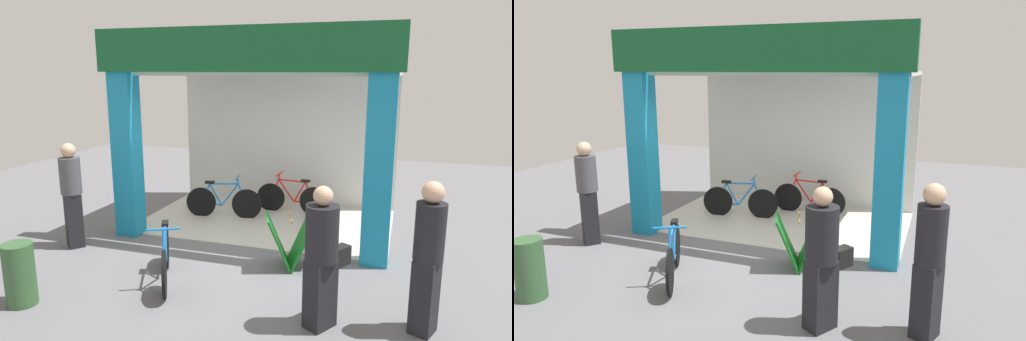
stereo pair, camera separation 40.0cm
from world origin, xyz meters
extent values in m
plane|color=slate|center=(0.00, 0.00, 0.00)|extent=(17.26, 17.26, 0.00)
cube|color=beige|center=(0.00, 1.42, 0.01)|extent=(4.63, 2.85, 0.02)
cube|color=silver|center=(0.00, 2.85, 1.42)|extent=(4.63, 0.12, 2.84)
cube|color=#198CBF|center=(-2.11, 0.00, 1.42)|extent=(0.40, 0.36, 2.84)
cube|color=#198CBF|center=(2.11, 0.00, 1.42)|extent=(0.40, 0.36, 2.84)
cube|color=#14592D|center=(0.00, -0.15, 3.17)|extent=(4.83, 0.20, 0.67)
cube|color=silver|center=(0.00, 1.42, 2.81)|extent=(4.63, 2.85, 0.06)
cylinder|color=black|center=(0.79, 2.04, 0.29)|extent=(0.59, 0.06, 0.59)
cylinder|color=black|center=(-0.12, 2.07, 0.29)|extent=(0.59, 0.06, 0.59)
cylinder|color=red|center=(0.57, 2.04, 0.27)|extent=(0.40, 0.05, 0.08)
cylinder|color=red|center=(0.49, 2.05, 0.46)|extent=(0.26, 0.04, 0.44)
cylinder|color=red|center=(0.21, 2.06, 0.47)|extent=(0.36, 0.04, 0.46)
cylinder|color=red|center=(0.33, 2.05, 0.68)|extent=(0.56, 0.05, 0.05)
cylinder|color=red|center=(0.69, 2.04, 0.48)|extent=(0.19, 0.04, 0.39)
cylinder|color=red|center=(-0.03, 2.06, 0.49)|extent=(0.18, 0.04, 0.41)
cylinder|color=red|center=(0.05, 2.06, 0.75)|extent=(0.05, 0.03, 0.12)
cylinder|color=red|center=(0.06, 2.06, 0.81)|extent=(0.04, 0.41, 0.03)
cube|color=black|center=(0.61, 2.04, 0.70)|extent=(0.18, 0.09, 0.04)
cylinder|color=black|center=(-1.33, 1.28, 0.30)|extent=(0.59, 0.13, 0.60)
cylinder|color=black|center=(-0.42, 1.43, 0.30)|extent=(0.59, 0.13, 0.60)
cylinder|color=blue|center=(-1.12, 1.31, 0.28)|extent=(0.40, 0.10, 0.08)
cylinder|color=blue|center=(-1.04, 1.33, 0.47)|extent=(0.26, 0.07, 0.45)
cylinder|color=blue|center=(-0.75, 1.37, 0.48)|extent=(0.37, 0.09, 0.47)
cylinder|color=blue|center=(-0.87, 1.35, 0.69)|extent=(0.57, 0.12, 0.05)
cylinder|color=blue|center=(-1.23, 1.30, 0.49)|extent=(0.20, 0.06, 0.40)
cylinder|color=blue|center=(-0.51, 1.41, 0.50)|extent=(0.18, 0.06, 0.41)
cylinder|color=blue|center=(-0.60, 1.40, 0.76)|extent=(0.06, 0.04, 0.12)
cylinder|color=blue|center=(-0.60, 1.40, 0.82)|extent=(0.10, 0.41, 0.03)
cube|color=black|center=(-1.15, 1.31, 0.71)|extent=(0.19, 0.12, 0.05)
cylinder|color=black|center=(-0.81, -1.08, 0.31)|extent=(0.32, 0.57, 0.62)
cylinder|color=black|center=(-0.38, -1.93, 0.31)|extent=(0.32, 0.57, 0.62)
cylinder|color=blue|center=(-0.71, -1.28, 0.29)|extent=(0.22, 0.39, 0.08)
cylinder|color=blue|center=(-0.67, -1.35, 0.49)|extent=(0.15, 0.26, 0.46)
cylinder|color=blue|center=(-0.53, -1.62, 0.49)|extent=(0.20, 0.35, 0.48)
cylinder|color=blue|center=(-0.59, -1.51, 0.72)|extent=(0.30, 0.54, 0.05)
cylinder|color=blue|center=(-0.76, -1.17, 0.51)|extent=(0.12, 0.20, 0.42)
cylinder|color=blue|center=(-0.42, -1.84, 0.52)|extent=(0.11, 0.18, 0.43)
cylinder|color=blue|center=(-0.46, -1.77, 0.79)|extent=(0.05, 0.06, 0.13)
cylinder|color=blue|center=(-0.46, -1.76, 0.85)|extent=(0.40, 0.22, 0.03)
cube|color=black|center=(-0.72, -1.25, 0.74)|extent=(0.17, 0.21, 0.05)
cube|color=#197226|center=(0.76, -0.57, 0.39)|extent=(0.53, 0.65, 0.79)
cube|color=#197226|center=(1.07, -0.46, 0.39)|extent=(0.53, 0.65, 0.79)
cylinder|color=olive|center=(0.92, -0.51, 0.78)|extent=(0.22, 0.54, 0.03)
cube|color=black|center=(1.65, -2.01, 0.41)|extent=(0.38, 0.41, 0.81)
cylinder|color=black|center=(1.65, -2.01, 1.12)|extent=(0.51, 0.51, 0.63)
sphere|color=#D8AD8C|center=(1.65, -2.01, 1.55)|extent=(0.22, 0.22, 0.22)
cube|color=black|center=(1.82, -1.73, 0.77)|extent=(0.25, 0.28, 0.23)
cube|color=black|center=(2.77, -1.77, 0.43)|extent=(0.33, 0.36, 0.86)
cylinder|color=black|center=(2.77, -1.77, 1.18)|extent=(0.42, 0.42, 0.64)
sphere|color=#D8AD8C|center=(2.77, -1.77, 1.62)|extent=(0.24, 0.24, 0.24)
cube|color=black|center=(-2.66, -0.81, 0.45)|extent=(0.38, 0.38, 0.90)
cylinder|color=#4C4C51|center=(-2.66, -0.81, 1.20)|extent=(0.47, 0.47, 0.59)
sphere|color=#D8AD8C|center=(-2.66, -0.81, 1.61)|extent=(0.23, 0.23, 0.23)
cylinder|color=#335933|center=(-1.98, -2.65, 0.40)|extent=(0.37, 0.37, 0.80)
camera|label=1|loc=(2.46, -6.82, 2.88)|focal=32.59mm
camera|label=2|loc=(2.83, -6.68, 2.88)|focal=32.59mm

